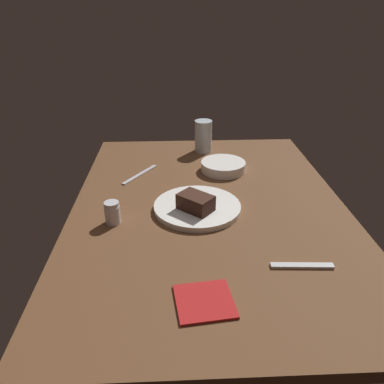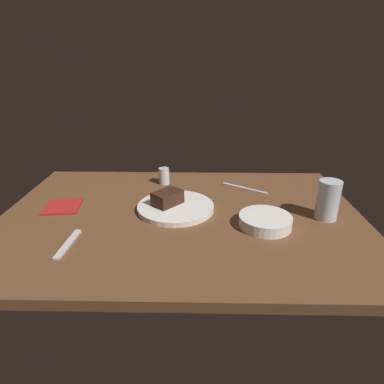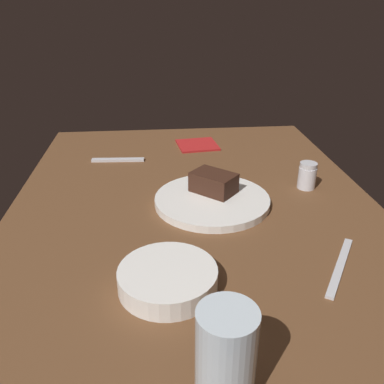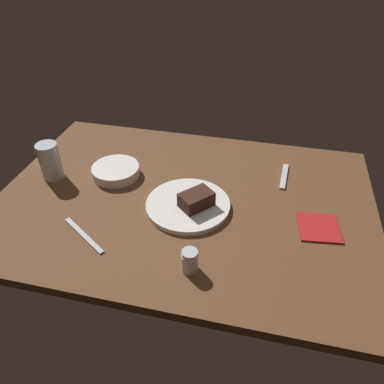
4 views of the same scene
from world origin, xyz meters
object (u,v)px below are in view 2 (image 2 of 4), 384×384
Objects in this scene: chocolate_cake_slice at (167,198)px; salt_shaker at (164,176)px; dessert_plate at (176,207)px; side_bowl at (265,221)px; folded_napkin at (63,207)px; butter_knife at (244,188)px; dessert_spoon at (68,244)px; water_glass at (328,200)px.

salt_shaker is (-3.60, 23.75, -0.80)cm from chocolate_cake_slice.
dessert_plate is 1.61× the size of side_bowl.
chocolate_cake_slice is at bearing -0.21° from folded_napkin.
dessert_spoon is at bearing 71.08° from butter_knife.
dessert_plate is 1.75× the size of dessert_spoon.
water_glass is 89.22cm from folded_napkin.
water_glass reaches higher than butter_knife.
dessert_plate is 1.38× the size of butter_knife.
salt_shaker is at bearing -21.69° from dessert_spoon.
salt_shaker reaches higher than chocolate_cake_slice.
butter_knife is at bearing -48.74° from dessert_spoon.
folded_napkin is at bearing 48.90° from butter_knife.
side_bowl is at bearing -74.66° from dessert_spoon.
chocolate_cake_slice is at bearing 173.39° from water_glass.
salt_shaker is 63.19cm from water_glass.
dessert_spoon is at bearing -65.97° from folded_napkin.
salt_shaker is 0.40× the size of side_bowl.
side_bowl reaches higher than dessert_spoon.
chocolate_cake_slice is 0.52× the size of butter_knife.
salt_shaker reaches higher than side_bowl.
dessert_plate is 39.54cm from folded_napkin.
folded_napkin is (-68.09, 12.05, -1.47)cm from side_bowl.
chocolate_cake_slice is at bearing -81.39° from salt_shaker.
dessert_spoon is (-57.31, -12.13, -1.42)cm from side_bowl.
chocolate_cake_slice is 33.61cm from side_bowl.
water_glass is 0.79× the size of side_bowl.
chocolate_cake_slice is at bearing 65.97° from butter_knife.
salt_shaker reaches higher than folded_napkin.
folded_napkin is at bearing 176.03° from water_glass.
water_glass is at bearing -6.61° from chocolate_cake_slice.
folded_napkin is (-10.78, 24.18, -0.05)cm from dessert_spoon.
side_bowl is at bearing -45.59° from salt_shaker.
salt_shaker reaches higher than butter_knife.
chocolate_cake_slice reaches higher than dessert_plate.
chocolate_cake_slice is at bearing 159.18° from side_bowl.
dessert_spoon is 1.24× the size of folded_napkin.
water_glass is 34.38cm from butter_knife.
chocolate_cake_slice is 36.94cm from folded_napkin.
salt_shaker is at bearing 98.61° from chocolate_cake_slice.
chocolate_cake_slice is 0.76× the size of water_glass.
butter_knife is 68.09cm from folded_napkin.
butter_knife is (26.02, 19.20, -0.61)cm from dessert_plate.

